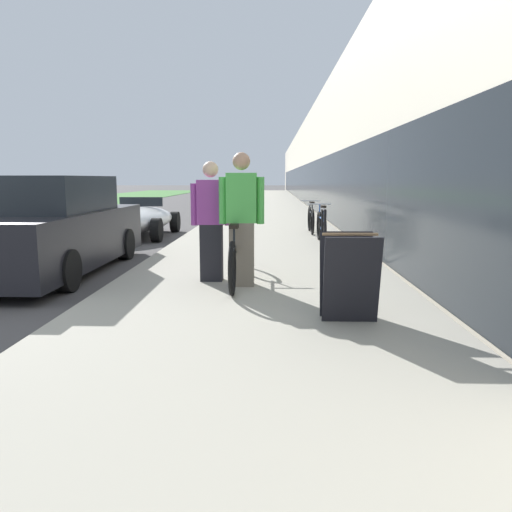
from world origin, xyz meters
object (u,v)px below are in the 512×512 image
object	(u,v)px
person_bystander	(211,222)
cruiser_bike_nearest	(321,227)
person_rider	(242,220)
bike_rack_hoop	(324,225)
vintage_roadster_curbside	(137,220)
tandem_bicycle	(237,255)
cruiser_bike_middle	(311,219)
sandwich_board_sign	(349,276)
parked_sedan_curbside	(54,229)

from	to	relation	value
person_bystander	cruiser_bike_nearest	size ratio (longest dim) A/B	0.94
person_bystander	cruiser_bike_nearest	bearing A→B (deg)	65.18
person_rider	cruiser_bike_nearest	world-z (taller)	person_rider
bike_rack_hoop	vintage_roadster_curbside	distance (m)	5.81
tandem_bicycle	cruiser_bike_nearest	distance (m)	4.56
cruiser_bike_middle	sandwich_board_sign	size ratio (longest dim) A/B	1.86
sandwich_board_sign	parked_sedan_curbside	size ratio (longest dim) A/B	0.19
tandem_bicycle	person_bystander	bearing A→B (deg)	-178.28
person_bystander	bike_rack_hoop	distance (m)	3.67
bike_rack_hoop	cruiser_bike_nearest	bearing A→B (deg)	86.38
bike_rack_hoop	vintage_roadster_curbside	xyz separation A→B (m)	(-4.72, 3.38, -0.18)
tandem_bicycle	bike_rack_hoop	world-z (taller)	tandem_bicycle
person_rider	cruiser_bike_middle	bearing A→B (deg)	77.66
cruiser_bike_middle	sandwich_board_sign	world-z (taller)	sandwich_board_sign
bike_rack_hoop	cruiser_bike_middle	distance (m)	3.24
person_bystander	bike_rack_hoop	bearing A→B (deg)	58.63
sandwich_board_sign	vintage_roadster_curbside	bearing A→B (deg)	117.87
tandem_bicycle	person_bystander	world-z (taller)	person_bystander
person_rider	sandwich_board_sign	bearing A→B (deg)	-53.53
sandwich_board_sign	parked_sedan_curbside	distance (m)	5.40
vintage_roadster_curbside	person_rider	bearing A→B (deg)	-64.41
cruiser_bike_middle	sandwich_board_sign	distance (m)	8.29
person_rider	cruiser_bike_middle	xyz separation A→B (m)	(1.46, 6.68, -0.53)
person_rider	person_bystander	distance (m)	0.55
person_bystander	tandem_bicycle	bearing A→B (deg)	1.72
tandem_bicycle	person_bystander	distance (m)	0.59
cruiser_bike_nearest	vintage_roadster_curbside	distance (m)	5.29
person_rider	vintage_roadster_curbside	world-z (taller)	person_rider
bike_rack_hoop	vintage_roadster_curbside	bearing A→B (deg)	144.39
cruiser_bike_nearest	parked_sedan_curbside	distance (m)	5.66
sandwich_board_sign	vintage_roadster_curbside	distance (m)	9.54
person_bystander	cruiser_bike_middle	bearing A→B (deg)	73.31
person_rider	bike_rack_hoop	world-z (taller)	person_rider
bike_rack_hoop	tandem_bicycle	bearing A→B (deg)	-116.34
person_rider	cruiser_bike_nearest	size ratio (longest dim) A/B	1.01
sandwich_board_sign	bike_rack_hoop	bearing A→B (deg)	87.02
tandem_bicycle	person_rider	world-z (taller)	person_rider
tandem_bicycle	vintage_roadster_curbside	size ratio (longest dim) A/B	0.61
cruiser_bike_nearest	sandwich_board_sign	distance (m)	6.21
vintage_roadster_curbside	bike_rack_hoop	bearing A→B (deg)	-35.61
bike_rack_hoop	sandwich_board_sign	xyz separation A→B (m)	(-0.26, -5.05, -0.06)
person_rider	vintage_roadster_curbside	bearing A→B (deg)	115.59
tandem_bicycle	cruiser_bike_nearest	world-z (taller)	cruiser_bike_nearest
bike_rack_hoop	parked_sedan_curbside	bearing A→B (deg)	-157.57
parked_sedan_curbside	vintage_roadster_curbside	xyz separation A→B (m)	(-0.05, 5.31, -0.28)
person_rider	bike_rack_hoop	size ratio (longest dim) A/B	2.11
bike_rack_hoop	person_bystander	bearing A→B (deg)	-121.37
person_rider	person_bystander	world-z (taller)	person_rider
cruiser_bike_nearest	sandwich_board_sign	size ratio (longest dim) A/B	1.97
person_bystander	cruiser_bike_nearest	distance (m)	4.73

